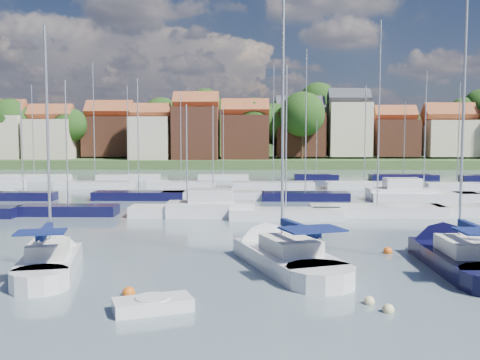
{
  "coord_description": "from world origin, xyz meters",
  "views": [
    {
      "loc": [
        -2.24,
        -22.77,
        6.4
      ],
      "look_at": [
        -2.86,
        14.0,
        3.46
      ],
      "focal_mm": 40.0,
      "sensor_mm": 36.0,
      "label": 1
    }
  ],
  "objects": [
    {
      "name": "buoy_b",
      "position": [
        -5.96,
        -3.65,
        0.0
      ],
      "size": [
        0.42,
        0.42,
        0.42
      ],
      "primitive_type": "sphere",
      "color": "beige",
      "rests_on": "ground"
    },
    {
      "name": "tender",
      "position": [
        -5.79,
        -3.56,
        0.24
      ],
      "size": [
        3.15,
        2.27,
        0.62
      ],
      "rotation": [
        0.0,
        0.0,
        0.37
      ],
      "color": "silver",
      "rests_on": "ground"
    },
    {
      "name": "ground",
      "position": [
        0.0,
        40.0,
        0.0
      ],
      "size": [
        260.0,
        260.0,
        0.0
      ],
      "primitive_type": "plane",
      "color": "#4B5B66",
      "rests_on": "ground"
    },
    {
      "name": "sailboat_left",
      "position": [
        -11.83,
        2.74,
        0.37
      ],
      "size": [
        4.29,
        9.44,
        12.54
      ],
      "rotation": [
        0.0,
        0.0,
        1.78
      ],
      "color": "silver",
      "rests_on": "ground"
    },
    {
      "name": "buoy_d",
      "position": [
        2.39,
        -2.59,
        0.0
      ],
      "size": [
        0.43,
        0.43,
        0.43
      ],
      "primitive_type": "sphere",
      "color": "beige",
      "rests_on": "ground"
    },
    {
      "name": "buoy_e",
      "position": [
        5.46,
        6.49,
        0.0
      ],
      "size": [
        0.5,
        0.5,
        0.5
      ],
      "primitive_type": "sphere",
      "color": "#D85914",
      "rests_on": "ground"
    },
    {
      "name": "sailboat_centre",
      "position": [
        -0.87,
        4.65,
        0.35
      ],
      "size": [
        6.81,
        11.96,
        15.77
      ],
      "rotation": [
        0.0,
        0.0,
        1.91
      ],
      "color": "silver",
      "rests_on": "ground"
    },
    {
      "name": "far_shore_town",
      "position": [
        2.23,
        132.67,
        4.61
      ],
      "size": [
        212.46,
        90.0,
        22.27
      ],
      "color": "#3E5B2D",
      "rests_on": "ground"
    },
    {
      "name": "marina_field",
      "position": [
        1.91,
        35.15,
        0.43
      ],
      "size": [
        79.62,
        41.41,
        15.93
      ],
      "color": "silver",
      "rests_on": "ground"
    },
    {
      "name": "buoy_c",
      "position": [
        -7.12,
        -1.63,
        0.0
      ],
      "size": [
        0.53,
        0.53,
        0.53
      ],
      "primitive_type": "sphere",
      "color": "#D85914",
      "rests_on": "ground"
    },
    {
      "name": "sailboat_navy",
      "position": [
        8.25,
        4.62,
        0.35
      ],
      "size": [
        3.33,
        12.01,
        16.55
      ],
      "rotation": [
        0.0,
        0.0,
        1.56
      ],
      "color": "black",
      "rests_on": "ground"
    },
    {
      "name": "buoy_g",
      "position": [
        2.88,
        -3.56,
        0.0
      ],
      "size": [
        0.44,
        0.44,
        0.44
      ],
      "primitive_type": "sphere",
      "color": "beige",
      "rests_on": "ground"
    }
  ]
}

